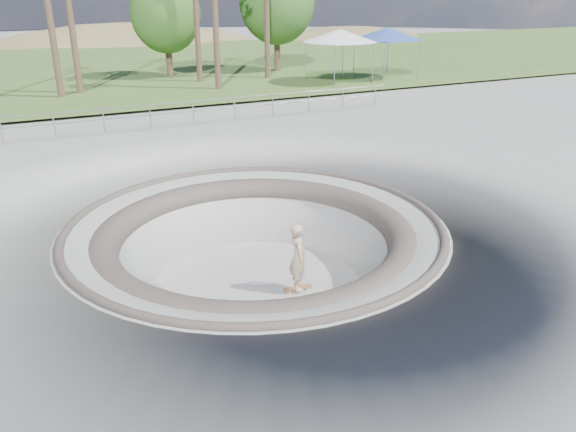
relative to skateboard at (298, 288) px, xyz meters
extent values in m
plane|color=#A8A7A2|center=(-0.95, 0.72, 1.83)|extent=(180.00, 180.00, 0.00)
torus|color=#A8A7A2|center=(-0.95, 0.72, -0.17)|extent=(14.00, 14.00, 4.00)
cylinder|color=#A8A7A2|center=(-0.95, 0.72, -0.12)|extent=(6.60, 6.60, 0.10)
torus|color=#554A44|center=(-0.95, 0.72, 1.81)|extent=(10.24, 10.24, 0.24)
torus|color=#554A44|center=(-0.95, 0.72, 1.38)|extent=(8.91, 8.91, 0.81)
cube|color=#3E6227|center=(-0.95, 34.72, 2.05)|extent=(180.00, 36.00, 0.12)
ellipsoid|color=brown|center=(7.05, 60.72, -6.03)|extent=(61.60, 44.00, 28.60)
ellipsoid|color=brown|center=(34.05, 52.72, -3.53)|extent=(42.00, 30.00, 19.50)
cylinder|color=gray|center=(-0.95, 12.72, 3.00)|extent=(25.00, 0.05, 0.05)
cylinder|color=gray|center=(-0.95, 12.72, 2.55)|extent=(25.00, 0.05, 0.05)
cube|color=#905839|center=(0.00, 0.00, 0.01)|extent=(0.84, 0.27, 0.02)
cylinder|color=#BABAC0|center=(0.00, 0.00, -0.03)|extent=(0.05, 0.17, 0.04)
cylinder|color=#BABAC0|center=(0.00, 0.00, -0.03)|extent=(0.05, 0.17, 0.04)
cylinder|color=beige|center=(0.00, 0.00, -0.04)|extent=(0.07, 0.03, 0.06)
cylinder|color=beige|center=(0.00, 0.00, -0.04)|extent=(0.07, 0.03, 0.06)
cylinder|color=beige|center=(0.00, 0.00, -0.04)|extent=(0.07, 0.03, 0.06)
cylinder|color=beige|center=(0.00, 0.00, -0.04)|extent=(0.07, 0.03, 0.06)
imported|color=tan|center=(0.00, 0.00, 0.97)|extent=(0.65, 0.80, 1.91)
cylinder|color=gray|center=(11.35, 18.13, 3.32)|extent=(0.06, 0.06, 2.42)
cylinder|color=gray|center=(14.44, 18.13, 3.32)|extent=(0.06, 0.06, 2.42)
cylinder|color=gray|center=(11.35, 21.21, 3.32)|extent=(0.06, 0.06, 2.42)
cylinder|color=gray|center=(14.44, 21.21, 3.32)|extent=(0.06, 0.06, 2.42)
cube|color=silver|center=(12.90, 19.67, 4.65)|extent=(3.70, 3.70, 0.08)
cone|color=silver|center=(12.90, 19.67, 5.03)|extent=(6.49, 6.49, 0.77)
cylinder|color=gray|center=(15.22, 18.42, 3.32)|extent=(0.06, 0.06, 2.41)
cylinder|color=gray|center=(18.29, 18.42, 3.32)|extent=(0.06, 0.06, 2.41)
cylinder|color=gray|center=(15.22, 21.49, 3.32)|extent=(0.06, 0.06, 2.41)
cylinder|color=gray|center=(18.29, 21.49, 3.32)|extent=(0.06, 0.06, 2.41)
cube|color=#2B4D9E|center=(16.75, 19.96, 4.64)|extent=(3.66, 3.66, 0.08)
cone|color=#2B4D9E|center=(16.75, 19.96, 5.02)|extent=(6.47, 6.47, 0.77)
cylinder|color=brown|center=(-3.85, 21.95, 5.92)|extent=(0.36, 0.36, 7.83)
cylinder|color=brown|center=(4.95, 24.09, 6.87)|extent=(0.36, 0.36, 9.74)
cylinder|color=brown|center=(5.04, 20.70, 7.02)|extent=(0.36, 0.36, 10.03)
cylinder|color=brown|center=(9.65, 23.69, 6.17)|extent=(0.36, 0.36, 8.33)
cylinder|color=brown|center=(3.76, 27.08, 3.97)|extent=(0.44, 0.44, 3.93)
ellipsoid|color=#315C1F|center=(3.76, 27.08, 6.21)|extent=(4.69, 4.27, 5.12)
cylinder|color=brown|center=(11.77, 26.66, 4.30)|extent=(0.44, 0.44, 4.60)
ellipsoid|color=#315C1F|center=(11.77, 26.66, 6.93)|extent=(5.50, 5.00, 6.00)
camera|label=1|loc=(-6.27, -12.27, 7.76)|focal=35.00mm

